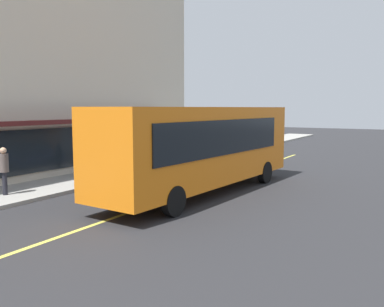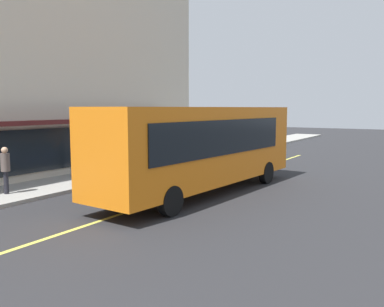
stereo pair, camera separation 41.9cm
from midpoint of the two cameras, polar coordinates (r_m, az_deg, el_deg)
name	(u,v)px [view 2 (the right image)]	position (r m, az deg, el deg)	size (l,w,h in m)	color
ground	(151,204)	(14.74, -5.06, -7.16)	(120.00, 120.00, 0.00)	#28282B
sidewalk	(49,187)	(18.53, -18.98, -4.44)	(80.00, 3.17, 0.15)	#9E9B93
lane_centre_stripe	(151,204)	(14.74, -5.06, -7.15)	(36.00, 0.16, 0.01)	#D8D14C
bus	(204,145)	(16.31, 2.40, 1.25)	(11.27, 3.27, 3.50)	orange
car_navy	(144,167)	(18.78, -6.17, -1.92)	(4.37, 1.99, 1.52)	navy
pedestrian_by_curb	(5,166)	(17.02, -24.23, -1.56)	(0.34, 0.34, 1.83)	black
pedestrian_at_corner	(85,155)	(20.69, -14.37, -0.25)	(0.34, 0.34, 1.63)	black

